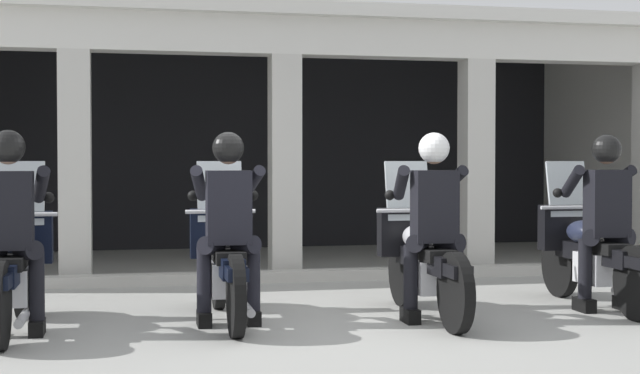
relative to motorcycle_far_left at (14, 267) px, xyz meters
name	(u,v)px	position (x,y,z in m)	size (l,w,h in m)	color
ground_plane	(275,278)	(2.54, 2.77, -0.50)	(80.00, 80.00, 0.00)	#999993
station_building	(259,113)	(2.69, 5.04, 1.52)	(10.61, 4.25, 3.18)	black
kerb_strip	(292,276)	(2.69, 2.42, -0.44)	(10.11, 0.24, 0.12)	#B7B5AD
motorcycle_far_left	(14,267)	(0.00, 0.00, 0.00)	(0.62, 2.04, 1.35)	black
police_officer_far_left	(9,214)	(0.00, -0.28, 0.44)	(0.63, 0.61, 1.58)	black
motorcycle_center_left	(225,261)	(1.69, 0.12, 0.00)	(0.62, 2.04, 1.35)	black
police_officer_center_left	(228,211)	(1.69, -0.16, 0.44)	(0.63, 0.61, 1.58)	black
motorcycle_center_right	(422,259)	(3.39, -0.07, 0.00)	(0.62, 2.04, 1.35)	black
police_officer_center_right	(433,210)	(3.39, -0.35, 0.44)	(0.63, 0.61, 1.58)	black
motorcycle_far_right	(589,252)	(5.08, 0.15, 0.00)	(0.62, 2.04, 1.35)	black
police_officer_far_right	(605,207)	(5.08, -0.14, 0.44)	(0.63, 0.61, 1.58)	black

